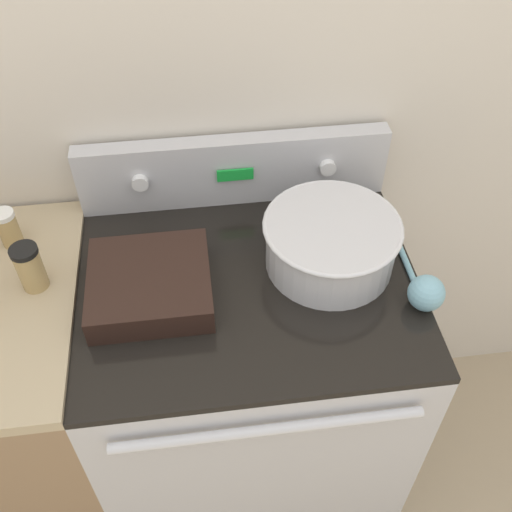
{
  "coord_description": "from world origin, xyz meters",
  "views": [
    {
      "loc": [
        -0.1,
        -0.59,
        1.97
      ],
      "look_at": [
        0.02,
        0.33,
        1.01
      ],
      "focal_mm": 42.0,
      "sensor_mm": 36.0,
      "label": 1
    }
  ],
  "objects_px": {
    "ladle": "(424,290)",
    "spice_jar_white_cap": "(8,228)",
    "mixing_bowl": "(331,241)",
    "casserole_dish": "(150,283)",
    "spice_jar_black_cap": "(30,267)"
  },
  "relations": [
    {
      "from": "spice_jar_black_cap",
      "to": "spice_jar_white_cap",
      "type": "bearing_deg",
      "value": 116.04
    },
    {
      "from": "mixing_bowl",
      "to": "ladle",
      "type": "relative_size",
      "value": 1.05
    },
    {
      "from": "casserole_dish",
      "to": "spice_jar_black_cap",
      "type": "distance_m",
      "value": 0.26
    },
    {
      "from": "mixing_bowl",
      "to": "spice_jar_white_cap",
      "type": "relative_size",
      "value": 3.22
    },
    {
      "from": "casserole_dish",
      "to": "spice_jar_black_cap",
      "type": "relative_size",
      "value": 2.31
    },
    {
      "from": "spice_jar_black_cap",
      "to": "spice_jar_white_cap",
      "type": "xyz_separation_m",
      "value": [
        -0.07,
        0.14,
        -0.01
      ]
    },
    {
      "from": "spice_jar_black_cap",
      "to": "spice_jar_white_cap",
      "type": "height_order",
      "value": "spice_jar_black_cap"
    },
    {
      "from": "ladle",
      "to": "spice_jar_white_cap",
      "type": "bearing_deg",
      "value": 162.38
    },
    {
      "from": "ladle",
      "to": "mixing_bowl",
      "type": "bearing_deg",
      "value": 141.47
    },
    {
      "from": "spice_jar_white_cap",
      "to": "ladle",
      "type": "bearing_deg",
      "value": -17.62
    },
    {
      "from": "mixing_bowl",
      "to": "casserole_dish",
      "type": "relative_size",
      "value": 1.18
    },
    {
      "from": "mixing_bowl",
      "to": "spice_jar_white_cap",
      "type": "height_order",
      "value": "mixing_bowl"
    },
    {
      "from": "spice_jar_black_cap",
      "to": "casserole_dish",
      "type": "bearing_deg",
      "value": -11.1
    },
    {
      "from": "casserole_dish",
      "to": "spice_jar_white_cap",
      "type": "xyz_separation_m",
      "value": [
        -0.32,
        0.19,
        0.02
      ]
    },
    {
      "from": "mixing_bowl",
      "to": "ladle",
      "type": "bearing_deg",
      "value": -38.53
    }
  ]
}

